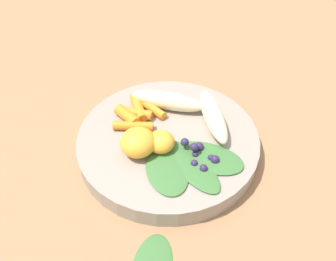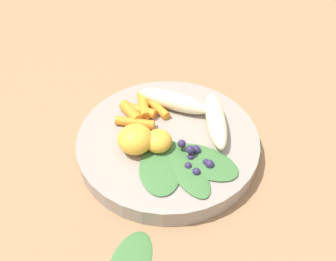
{
  "view_description": "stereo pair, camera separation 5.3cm",
  "coord_description": "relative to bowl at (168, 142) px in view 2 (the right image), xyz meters",
  "views": [
    {
      "loc": [
        -0.29,
        -0.24,
        0.41
      ],
      "look_at": [
        0.0,
        0.0,
        0.04
      ],
      "focal_mm": 35.91,
      "sensor_mm": 36.0,
      "label": 1
    },
    {
      "loc": [
        -0.25,
        -0.28,
        0.41
      ],
      "look_at": [
        0.0,
        0.0,
        0.04
      ],
      "focal_mm": 35.91,
      "sensor_mm": 36.0,
      "label": 2
    }
  ],
  "objects": [
    {
      "name": "blueberry_pile",
      "position": [
        -0.01,
        -0.07,
        0.02
      ],
      "size": [
        0.04,
        0.06,
        0.02
      ],
      "color": "#2D234C",
      "rests_on": "bowl"
    },
    {
      "name": "carrot_rear",
      "position": [
        -0.02,
        0.07,
        0.02
      ],
      "size": [
        0.02,
        0.05,
        0.02
      ],
      "primitive_type": "cylinder",
      "rotation": [
        0.0,
        1.57,
        1.44
      ],
      "color": "orange",
      "rests_on": "bowl"
    },
    {
      "name": "orange_segment_near",
      "position": [
        -0.03,
        -0.01,
        0.03
      ],
      "size": [
        0.04,
        0.04,
        0.03
      ],
      "primitive_type": "ellipsoid",
      "color": "#F4A833",
      "rests_on": "bowl"
    },
    {
      "name": "kale_leaf_left",
      "position": [
        -0.06,
        -0.05,
        0.02
      ],
      "size": [
        0.1,
        0.11,
        0.01
      ],
      "primitive_type": "ellipsoid",
      "rotation": [
        0.0,
        0.0,
        4.09
      ],
      "color": "#3D7038",
      "rests_on": "bowl"
    },
    {
      "name": "kale_leaf_rear",
      "position": [
        0.0,
        -0.08,
        0.02
      ],
      "size": [
        0.09,
        0.12,
        0.01
      ],
      "primitive_type": "ellipsoid",
      "rotation": [
        0.0,
        0.0,
        5.04
      ],
      "color": "#3D7038",
      "rests_on": "bowl"
    },
    {
      "name": "carrot_mid_left",
      "position": [
        0.01,
        0.08,
        0.02
      ],
      "size": [
        0.05,
        0.06,
        0.02
      ],
      "primitive_type": "cylinder",
      "rotation": [
        0.0,
        1.57,
        1.0
      ],
      "color": "orange",
      "rests_on": "bowl"
    },
    {
      "name": "ground_plane",
      "position": [
        0.0,
        0.0,
        -0.02
      ],
      "size": [
        2.4,
        2.4,
        0.0
      ],
      "primitive_type": "plane",
      "color": "#99704C"
    },
    {
      "name": "bowl",
      "position": [
        0.0,
        0.0,
        0.0
      ],
      "size": [
        0.29,
        0.29,
        0.03
      ],
      "primitive_type": "cylinder",
      "color": "gray",
      "rests_on": "ground_plane"
    },
    {
      "name": "carrot_front",
      "position": [
        0.03,
        0.05,
        0.02
      ],
      "size": [
        0.02,
        0.05,
        0.01
      ],
      "primitive_type": "cylinder",
      "rotation": [
        0.0,
        1.57,
        1.47
      ],
      "color": "orange",
      "rests_on": "bowl"
    },
    {
      "name": "banana_peeled_right",
      "position": [
        0.07,
        -0.04,
        0.03
      ],
      "size": [
        0.11,
        0.12,
        0.03
      ],
      "primitive_type": "ellipsoid",
      "rotation": [
        0.0,
        0.0,
        0.87
      ],
      "color": "beige",
      "rests_on": "bowl"
    },
    {
      "name": "banana_peeled_left",
      "position": [
        0.05,
        0.04,
        0.03
      ],
      "size": [
        0.08,
        0.13,
        0.03
      ],
      "primitive_type": "ellipsoid",
      "rotation": [
        0.0,
        0.0,
        1.99
      ],
      "color": "beige",
      "rests_on": "bowl"
    },
    {
      "name": "orange_segment_far",
      "position": [
        -0.06,
        0.01,
        0.04
      ],
      "size": [
        0.05,
        0.05,
        0.04
      ],
      "primitive_type": "ellipsoid",
      "color": "#F4A833",
      "rests_on": "bowl"
    },
    {
      "name": "carrot_mid_right",
      "position": [
        -0.0,
        0.07,
        0.02
      ],
      "size": [
        0.04,
        0.05,
        0.02
      ],
      "primitive_type": "cylinder",
      "rotation": [
        0.0,
        1.57,
        2.01
      ],
      "color": "orange",
      "rests_on": "bowl"
    },
    {
      "name": "kale_leaf_right",
      "position": [
        -0.03,
        -0.07,
        0.02
      ],
      "size": [
        0.08,
        0.13,
        0.01
      ],
      "primitive_type": "ellipsoid",
      "rotation": [
        0.0,
        0.0,
        4.44
      ],
      "color": "#3D7038",
      "rests_on": "bowl"
    },
    {
      "name": "carrot_small",
      "position": [
        -0.03,
        0.05,
        0.02
      ],
      "size": [
        0.05,
        0.06,
        0.01
      ],
      "primitive_type": "cylinder",
      "rotation": [
        0.0,
        1.57,
        2.21
      ],
      "color": "orange",
      "rests_on": "bowl"
    }
  ]
}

